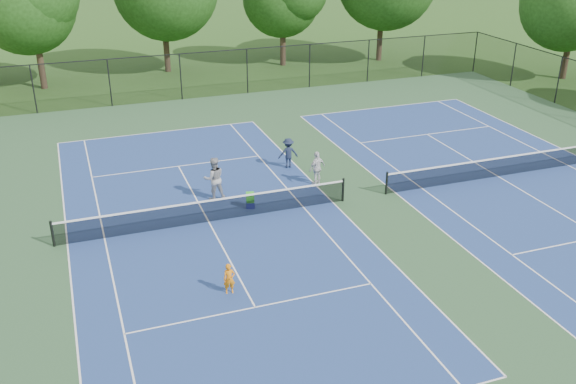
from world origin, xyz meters
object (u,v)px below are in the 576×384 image
object	(u,v)px
instructor	(214,178)
ball_crate	(250,205)
ball_hopper	(250,197)
child_player	(229,279)
bystander_a	(317,168)
bystander_b	(288,153)

from	to	relation	value
instructor	ball_crate	bearing A→B (deg)	130.47
ball_crate	ball_hopper	world-z (taller)	ball_hopper
instructor	ball_hopper	distance (m)	1.91
child_player	bystander_a	xyz separation A→B (m)	(6.14, 7.42, 0.24)
instructor	bystander_a	xyz separation A→B (m)	(4.81, -0.02, -0.17)
ball_hopper	instructor	bearing A→B (deg)	130.00
instructor	bystander_b	xyz separation A→B (m)	(4.25, 2.32, -0.21)
ball_crate	child_player	bearing A→B (deg)	-112.76
bystander_b	ball_crate	distance (m)	4.87
bystander_b	ball_crate	xyz separation A→B (m)	(-3.06, -3.74, -0.61)
child_player	bystander_a	bearing A→B (deg)	56.18
child_player	ball_crate	bearing A→B (deg)	73.03
ball_crate	ball_hopper	distance (m)	0.35
bystander_a	ball_crate	size ratio (longest dim) A/B	4.51
instructor	bystander_a	world-z (taller)	instructor
ball_crate	bystander_b	bearing A→B (deg)	50.74
child_player	instructor	xyz separation A→B (m)	(1.33, 7.44, 0.41)
ball_crate	bystander_a	bearing A→B (deg)	21.21
child_player	bystander_a	distance (m)	9.63
ball_hopper	bystander_b	bearing A→B (deg)	50.74
bystander_a	bystander_b	world-z (taller)	bystander_a
child_player	ball_crate	distance (m)	6.54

